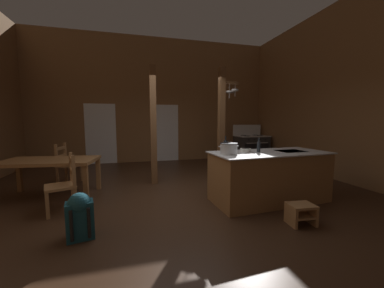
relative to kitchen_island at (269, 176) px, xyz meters
The scene contains 18 objects.
ground_plane 1.78m from the kitchen_island, 165.93° to the left, with size 9.06×9.15×0.10m, color #382316.
wall_back 5.24m from the kitchen_island, 109.57° to the left, with size 9.06×0.14×4.39m, color brown.
wall_right 3.11m from the kitchen_island, ahead, with size 0.14×9.15×4.39m, color brown.
glazed_door_back_left 5.81m from the kitchen_island, 127.47° to the left, with size 1.00×0.01×2.05m, color white.
glazed_panel_back_right 4.79m from the kitchen_island, 105.17° to the left, with size 0.84×0.01×2.05m, color white.
kitchen_island is the anchor object (origin of this frame).
stove_range 4.17m from the kitchen_island, 65.13° to the left, with size 1.14×0.82×1.32m.
support_post_with_pot_rack 1.81m from the kitchen_island, 103.22° to the left, with size 0.50×0.22×2.74m.
support_post_center 2.75m from the kitchen_island, 139.46° to the left, with size 0.14×0.14×2.74m.
step_stool 1.01m from the kitchen_island, 96.27° to the right, with size 0.38×0.31×0.30m.
dining_table 4.21m from the kitchen_island, 162.67° to the left, with size 1.80×1.11×0.74m.
ladderback_chair_near_window 4.54m from the kitchen_island, 150.75° to the left, with size 0.53×0.53×0.95m.
ladderback_chair_by_post 3.56m from the kitchen_island, behind, with size 0.56×0.56×0.95m.
backpack 3.16m from the kitchen_island, 169.17° to the right, with size 0.36×0.35×0.60m.
stockpot_on_counter 1.01m from the kitchen_island, behind, with size 0.37×0.30×0.19m.
mixing_bowl_on_counter 0.66m from the kitchen_island, 163.16° to the left, with size 0.19×0.19×0.07m.
bottle_tall_on_counter 1.00m from the kitchen_island, 166.33° to the left, with size 0.07×0.07×0.30m.
bottle_short_on_counter 0.60m from the kitchen_island, behind, with size 0.06×0.06×0.26m.
Camera 1 is at (-0.74, -3.98, 1.50)m, focal length 20.87 mm.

